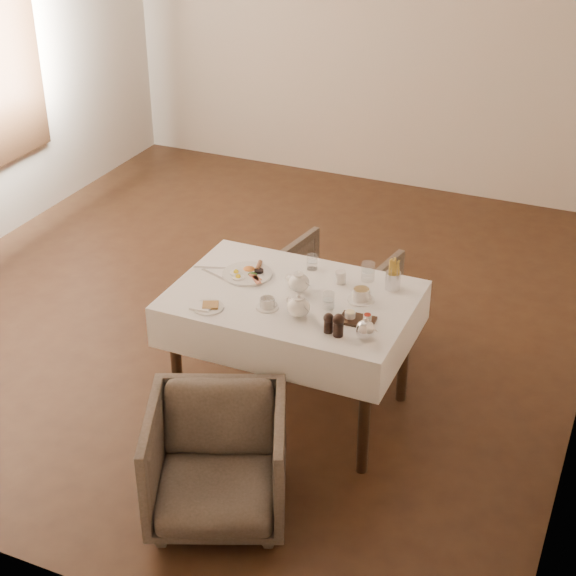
# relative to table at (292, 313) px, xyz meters

# --- Properties ---
(table) EXTENTS (1.28, 0.88, 0.75)m
(table) POSITION_rel_table_xyz_m (0.00, 0.00, 0.00)
(table) COLOR black
(table) RESTS_ON ground
(armchair_near) EXTENTS (0.85, 0.86, 0.61)m
(armchair_near) POSITION_rel_table_xyz_m (-0.01, -0.89, -0.34)
(armchair_near) COLOR #463E33
(armchair_near) RESTS_ON ground
(armchair_far) EXTENTS (0.76, 0.77, 0.62)m
(armchair_far) POSITION_rel_table_xyz_m (-0.06, 0.77, -0.33)
(armchair_far) COLOR #463E33
(armchair_far) RESTS_ON ground
(breakfast_plate) EXTENTS (0.28, 0.28, 0.03)m
(breakfast_plate) POSITION_rel_table_xyz_m (-0.31, 0.10, 0.13)
(breakfast_plate) COLOR white
(breakfast_plate) RESTS_ON table
(side_plate) EXTENTS (0.17, 0.16, 0.02)m
(side_plate) POSITION_rel_table_xyz_m (-0.35, -0.31, 0.12)
(side_plate) COLOR white
(side_plate) RESTS_ON table
(teapot_centre) EXTENTS (0.18, 0.16, 0.13)m
(teapot_centre) POSITION_rel_table_xyz_m (0.02, 0.04, 0.18)
(teapot_centre) COLOR white
(teapot_centre) RESTS_ON table
(teapot_front) EXTENTS (0.20, 0.18, 0.13)m
(teapot_front) POSITION_rel_table_xyz_m (0.12, -0.20, 0.18)
(teapot_front) COLOR white
(teapot_front) RESTS_ON table
(creamer) EXTENTS (0.08, 0.08, 0.07)m
(creamer) POSITION_rel_table_xyz_m (0.19, 0.22, 0.15)
(creamer) COLOR white
(creamer) RESTS_ON table
(teacup_near) EXTENTS (0.12, 0.12, 0.06)m
(teacup_near) POSITION_rel_table_xyz_m (-0.06, -0.18, 0.14)
(teacup_near) COLOR white
(teacup_near) RESTS_ON table
(teacup_far) EXTENTS (0.14, 0.14, 0.07)m
(teacup_far) POSITION_rel_table_xyz_m (0.36, 0.08, 0.15)
(teacup_far) COLOR white
(teacup_far) RESTS_ON table
(glass_left) EXTENTS (0.08, 0.08, 0.09)m
(glass_left) POSITION_rel_table_xyz_m (-0.01, 0.31, 0.16)
(glass_left) COLOR silver
(glass_left) RESTS_ON table
(glass_mid) EXTENTS (0.07, 0.07, 0.09)m
(glass_mid) POSITION_rel_table_xyz_m (0.23, -0.06, 0.16)
(glass_mid) COLOR silver
(glass_mid) RESTS_ON table
(glass_right) EXTENTS (0.09, 0.09, 0.10)m
(glass_right) POSITION_rel_table_xyz_m (0.31, 0.31, 0.17)
(glass_right) COLOR silver
(glass_right) RESTS_ON table
(condiment_board) EXTENTS (0.18, 0.12, 0.05)m
(condiment_board) POSITION_rel_table_xyz_m (0.41, -0.12, 0.13)
(condiment_board) COLOR black
(condiment_board) RESTS_ON table
(pepper_mill_left) EXTENTS (0.07, 0.07, 0.11)m
(pepper_mill_left) POSITION_rel_table_xyz_m (0.31, -0.28, 0.17)
(pepper_mill_left) COLOR black
(pepper_mill_left) RESTS_ON table
(pepper_mill_right) EXTENTS (0.08, 0.08, 0.12)m
(pepper_mill_right) POSITION_rel_table_xyz_m (0.37, -0.29, 0.18)
(pepper_mill_right) COLOR black
(pepper_mill_right) RESTS_ON table
(silver_pot) EXTENTS (0.13, 0.11, 0.12)m
(silver_pot) POSITION_rel_table_xyz_m (0.50, -0.26, 0.18)
(silver_pot) COLOR white
(silver_pot) RESTS_ON table
(fries_cup) EXTENTS (0.08, 0.08, 0.18)m
(fries_cup) POSITION_rel_table_xyz_m (0.47, 0.27, 0.19)
(fries_cup) COLOR silver
(fries_cup) RESTS_ON table
(cutlery_fork) EXTENTS (0.19, 0.08, 0.00)m
(cutlery_fork) POSITION_rel_table_xyz_m (-0.54, 0.09, 0.12)
(cutlery_fork) COLOR silver
(cutlery_fork) RESTS_ON table
(cutlery_knife) EXTENTS (0.20, 0.08, 0.00)m
(cutlery_knife) POSITION_rel_table_xyz_m (-0.48, 0.02, 0.12)
(cutlery_knife) COLOR silver
(cutlery_knife) RESTS_ON table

